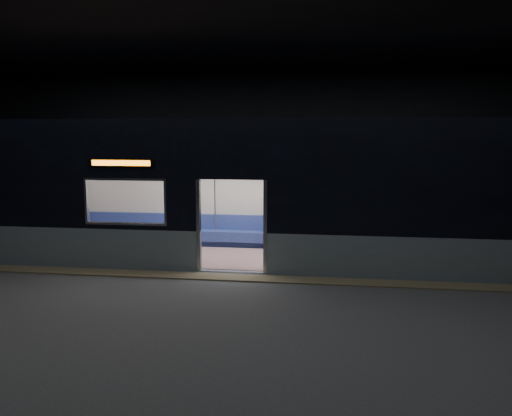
# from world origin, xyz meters

# --- Properties ---
(station_floor) EXTENTS (24.00, 14.00, 0.01)m
(station_floor) POSITION_xyz_m (0.00, 0.00, -0.01)
(station_floor) COLOR #47494C
(station_floor) RESTS_ON ground
(station_envelope) EXTENTS (24.00, 14.00, 5.00)m
(station_envelope) POSITION_xyz_m (0.00, 0.00, 3.66)
(station_envelope) COLOR black
(station_envelope) RESTS_ON station_floor
(tactile_strip) EXTENTS (22.80, 0.50, 0.03)m
(tactile_strip) POSITION_xyz_m (0.00, 0.55, 0.01)
(tactile_strip) COLOR #8C7F59
(tactile_strip) RESTS_ON station_floor
(metro_car) EXTENTS (18.00, 3.04, 3.35)m
(metro_car) POSITION_xyz_m (-0.00, 2.54, 1.85)
(metro_car) COLOR #8799A1
(metro_car) RESTS_ON station_floor
(passenger) EXTENTS (0.43, 0.74, 1.43)m
(passenger) POSITION_xyz_m (0.78, 3.55, 0.82)
(passenger) COLOR black
(passenger) RESTS_ON metro_car
(handbag) EXTENTS (0.28, 0.25, 0.14)m
(handbag) POSITION_xyz_m (0.82, 3.31, 0.69)
(handbag) COLOR black
(handbag) RESTS_ON passenger
(transit_map) EXTENTS (1.08, 0.03, 0.70)m
(transit_map) POSITION_xyz_m (3.72, 3.85, 1.50)
(transit_map) COLOR white
(transit_map) RESTS_ON metro_car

